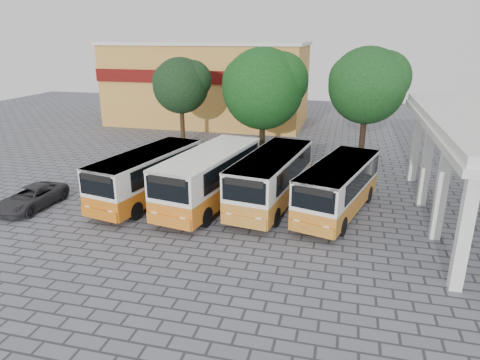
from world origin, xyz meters
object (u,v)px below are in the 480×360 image
(bus_far_left, at_px, (147,173))
(bus_centre_left, at_px, (210,175))
(bus_far_right, at_px, (339,185))
(parked_car, at_px, (32,197))
(bus_centre_right, at_px, (271,177))

(bus_far_left, relative_size, bus_centre_left, 0.94)
(bus_far_right, relative_size, parked_car, 1.90)
(bus_centre_right, height_order, bus_far_right, bus_centre_right)
(bus_far_left, bearing_deg, bus_centre_left, 15.38)
(bus_far_left, height_order, bus_far_right, bus_far_left)
(bus_centre_left, xyz_separation_m, bus_centre_right, (3.27, 0.72, -0.07))
(bus_centre_right, xyz_separation_m, parked_car, (-12.55, -3.51, -1.09))
(bus_far_left, distance_m, bus_centre_right, 6.92)
(bus_far_left, bearing_deg, bus_centre_right, 19.45)
(bus_centre_right, bearing_deg, bus_far_right, 3.83)
(bus_centre_left, bearing_deg, parked_car, -153.72)
(bus_centre_right, bearing_deg, parked_car, -156.01)
(bus_centre_right, bearing_deg, bus_centre_left, -159.12)
(bus_centre_right, relative_size, parked_car, 1.97)
(bus_far_left, xyz_separation_m, bus_centre_left, (3.59, 0.25, 0.12))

